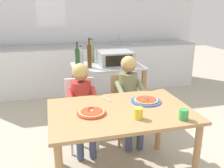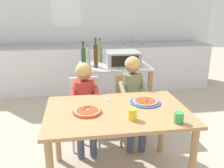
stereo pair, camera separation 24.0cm
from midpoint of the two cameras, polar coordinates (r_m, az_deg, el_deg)
The scene contains 19 objects.
ground_plane at distance 3.60m, azimuth -0.39°, elevation -8.93°, with size 12.44×12.44×0.00m, color #B7AD99.
back_wall_tiled at distance 5.14m, azimuth -3.69°, elevation 14.72°, with size 5.23×0.13×2.70m.
kitchen_counter at distance 4.86m, azimuth -3.01°, elevation 3.89°, with size 4.71×0.60×1.11m.
kitchen_island_cart at distance 3.35m, azimuth 2.51°, elevation -0.35°, with size 0.94×0.64×0.87m.
toaster_oven at distance 3.28m, azimuth 4.59°, elevation 6.11°, with size 0.45×0.39×0.18m.
bottle_squat_spirits at distance 3.45m, azimuth -0.92°, elevation 7.54°, with size 0.07×0.07×0.33m.
bottle_clear_vinegar at distance 3.24m, azimuth -3.61°, elevation 6.32°, with size 0.07×0.07×0.27m.
bottle_dark_olive_oil at distance 3.11m, azimuth -1.66°, elevation 6.78°, with size 0.06×0.06×0.38m.
bottle_brown_beer at distance 3.05m, azimuth -4.53°, elevation 6.17°, with size 0.06×0.06×0.35m.
dining_table at distance 2.22m, azimuth 4.32°, elevation -8.55°, with size 1.28×0.86×0.73m.
dining_chair_left at distance 2.89m, azimuth -4.14°, elevation -5.42°, with size 0.36×0.36×0.81m.
dining_chair_right at distance 3.01m, azimuth 6.67°, elevation -4.58°, with size 0.36×0.36×0.81m.
child_in_red_shirt at distance 2.71m, azimuth -4.00°, elevation -3.02°, with size 0.32×0.42×1.01m.
child_in_olive_shirt at distance 2.83m, azimuth 7.44°, elevation -1.82°, with size 0.32×0.42×1.06m.
pizza_plate_red_rimmed at distance 2.11m, azimuth -2.61°, elevation -6.57°, with size 0.26×0.26×0.03m.
pizza_plate_blue_rimmed at distance 2.36m, azimuth 10.81°, elevation -4.23°, with size 0.29×0.29×0.03m.
drinking_cup_yellow at distance 2.00m, azimuth 8.33°, elevation -7.17°, with size 0.08×0.08×0.10m, color yellow.
drinking_cup_green at distance 2.03m, azimuth 18.89°, elevation -7.62°, with size 0.08×0.08×0.09m, color green.
serving_spoon at distance 2.41m, azimuth 1.42°, elevation -3.59°, with size 0.01×0.01×0.14m, color #B7BABF.
Camera 2 is at (-0.35, -1.97, 1.61)m, focal length 38.58 mm.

